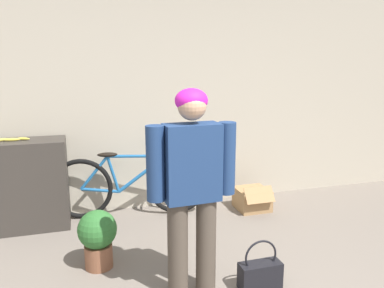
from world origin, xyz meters
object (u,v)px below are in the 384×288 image
Objects in this scene: banana at (12,139)px; potted_plant at (98,236)px; bicycle at (130,185)px; cardboard_box at (252,199)px; handbag at (260,273)px; person at (192,181)px.

potted_plant is (0.76, -1.05, -0.67)m from banana.
cardboard_box is at bearing -0.24° from bicycle.
potted_plant reaches higher than handbag.
bicycle reaches higher than cardboard_box.
bicycle is 1.89m from handbag.
handbag is at bearing -113.45° from cardboard_box.
banana is at bearing -171.94° from bicycle.
bicycle is at bearing 96.21° from person.
potted_plant is (-1.18, 0.67, 0.17)m from handbag.
bicycle reaches higher than handbag.
handbag is (0.52, -0.10, -0.77)m from person.
potted_plant is at bearing 136.24° from person.
banana reaches higher than handbag.
person is at bearing -41.22° from potted_plant.
cardboard_box is (1.42, -0.22, -0.24)m from bicycle.
banana reaches higher than cardboard_box.
banana is 0.87× the size of handbag.
bicycle is 1.46m from cardboard_box.
banana is at bearing 138.53° from handbag.
person is 0.93m from handbag.
potted_plant is at bearing -53.91° from banana.
person is 2.16m from banana.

